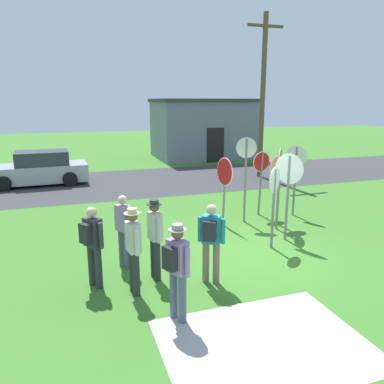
{
  "coord_description": "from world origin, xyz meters",
  "views": [
    {
      "loc": [
        -4.14,
        -7.87,
        3.7
      ],
      "look_at": [
        -1.03,
        1.46,
        1.3
      ],
      "focal_mm": 35.09,
      "sensor_mm": 36.0,
      "label": 1
    }
  ],
  "objects_px": {
    "person_in_dark_shirt": "(155,235)",
    "stop_sign_nearest": "(274,194)",
    "stop_sign_rear_left": "(279,174)",
    "stop_sign_leaning_left": "(224,179)",
    "stop_sign_center_cluster": "(279,178)",
    "utility_pole": "(263,94)",
    "person_with_sunhat": "(124,227)",
    "person_near_signs": "(93,241)",
    "stop_sign_rear_right": "(261,173)",
    "stop_sign_tallest": "(288,181)",
    "stop_sign_low_front": "(296,168)",
    "person_on_left": "(133,246)",
    "parked_car_on_street": "(39,169)",
    "person_in_teal": "(211,238)",
    "person_holding_notes": "(177,266)",
    "stop_sign_far_back": "(246,167)"
  },
  "relations": [
    {
      "from": "parked_car_on_street",
      "to": "stop_sign_nearest",
      "type": "bearing_deg",
      "value": -58.49
    },
    {
      "from": "person_in_dark_shirt",
      "to": "stop_sign_center_cluster",
      "type": "bearing_deg",
      "value": 28.74
    },
    {
      "from": "person_in_dark_shirt",
      "to": "person_on_left",
      "type": "xyz_separation_m",
      "value": [
        -0.54,
        -0.49,
        0.0
      ]
    },
    {
      "from": "stop_sign_tallest",
      "to": "stop_sign_rear_right",
      "type": "bearing_deg",
      "value": 79.28
    },
    {
      "from": "stop_sign_far_back",
      "to": "person_near_signs",
      "type": "relative_size",
      "value": 1.56
    },
    {
      "from": "stop_sign_tallest",
      "to": "person_holding_notes",
      "type": "relative_size",
      "value": 1.36
    },
    {
      "from": "parked_car_on_street",
      "to": "person_in_dark_shirt",
      "type": "height_order",
      "value": "person_in_dark_shirt"
    },
    {
      "from": "stop_sign_rear_left",
      "to": "person_in_teal",
      "type": "xyz_separation_m",
      "value": [
        -3.08,
        -2.54,
        -0.67
      ]
    },
    {
      "from": "stop_sign_low_front",
      "to": "person_on_left",
      "type": "height_order",
      "value": "stop_sign_low_front"
    },
    {
      "from": "stop_sign_tallest",
      "to": "person_in_dark_shirt",
      "type": "distance_m",
      "value": 4.1
    },
    {
      "from": "person_near_signs",
      "to": "stop_sign_rear_left",
      "type": "bearing_deg",
      "value": 20.01
    },
    {
      "from": "parked_car_on_street",
      "to": "utility_pole",
      "type": "bearing_deg",
      "value": -8.42
    },
    {
      "from": "person_in_teal",
      "to": "person_with_sunhat",
      "type": "relative_size",
      "value": 1.0
    },
    {
      "from": "parked_car_on_street",
      "to": "stop_sign_far_back",
      "type": "bearing_deg",
      "value": -50.68
    },
    {
      "from": "stop_sign_rear_left",
      "to": "person_near_signs",
      "type": "bearing_deg",
      "value": -159.99
    },
    {
      "from": "utility_pole",
      "to": "stop_sign_low_front",
      "type": "xyz_separation_m",
      "value": [
        -2.08,
        -6.17,
        -2.43
      ]
    },
    {
      "from": "person_in_dark_shirt",
      "to": "stop_sign_nearest",
      "type": "bearing_deg",
      "value": 13.04
    },
    {
      "from": "person_near_signs",
      "to": "stop_sign_far_back",
      "type": "bearing_deg",
      "value": 31.24
    },
    {
      "from": "person_holding_notes",
      "to": "person_in_teal",
      "type": "xyz_separation_m",
      "value": [
        1.04,
        1.09,
        -0.03
      ]
    },
    {
      "from": "person_in_dark_shirt",
      "to": "stop_sign_far_back",
      "type": "bearing_deg",
      "value": 39.65
    },
    {
      "from": "stop_sign_low_front",
      "to": "utility_pole",
      "type": "bearing_deg",
      "value": 71.4
    },
    {
      "from": "stop_sign_leaning_left",
      "to": "stop_sign_rear_right",
      "type": "bearing_deg",
      "value": 20.99
    },
    {
      "from": "parked_car_on_street",
      "to": "person_on_left",
      "type": "height_order",
      "value": "person_on_left"
    },
    {
      "from": "utility_pole",
      "to": "stop_sign_rear_right",
      "type": "height_order",
      "value": "utility_pole"
    },
    {
      "from": "stop_sign_rear_left",
      "to": "person_on_left",
      "type": "xyz_separation_m",
      "value": [
        -4.65,
        -2.46,
        -0.66
      ]
    },
    {
      "from": "utility_pole",
      "to": "person_near_signs",
      "type": "height_order",
      "value": "utility_pole"
    },
    {
      "from": "stop_sign_rear_right",
      "to": "stop_sign_rear_left",
      "type": "xyz_separation_m",
      "value": [
        -0.2,
        -1.42,
        0.23
      ]
    },
    {
      "from": "stop_sign_nearest",
      "to": "stop_sign_center_cluster",
      "type": "relative_size",
      "value": 0.99
    },
    {
      "from": "stop_sign_nearest",
      "to": "stop_sign_rear_right",
      "type": "relative_size",
      "value": 1.0
    },
    {
      "from": "stop_sign_far_back",
      "to": "stop_sign_rear_right",
      "type": "distance_m",
      "value": 0.98
    },
    {
      "from": "stop_sign_low_front",
      "to": "person_with_sunhat",
      "type": "height_order",
      "value": "stop_sign_low_front"
    },
    {
      "from": "parked_car_on_street",
      "to": "person_on_left",
      "type": "xyz_separation_m",
      "value": [
        2.35,
        -11.22,
        0.3
      ]
    },
    {
      "from": "person_near_signs",
      "to": "person_in_dark_shirt",
      "type": "relative_size",
      "value": 0.97
    },
    {
      "from": "person_in_dark_shirt",
      "to": "stop_sign_rear_right",
      "type": "bearing_deg",
      "value": 38.18
    },
    {
      "from": "utility_pole",
      "to": "stop_sign_tallest",
      "type": "bearing_deg",
      "value": -113.82
    },
    {
      "from": "utility_pole",
      "to": "person_in_dark_shirt",
      "type": "distance_m",
      "value": 12.21
    },
    {
      "from": "parked_car_on_street",
      "to": "stop_sign_rear_left",
      "type": "relative_size",
      "value": 1.82
    },
    {
      "from": "person_in_teal",
      "to": "utility_pole",
      "type": "bearing_deg",
      "value": 56.73
    },
    {
      "from": "utility_pole",
      "to": "person_on_left",
      "type": "bearing_deg",
      "value": -129.47
    },
    {
      "from": "stop_sign_far_back",
      "to": "person_in_teal",
      "type": "relative_size",
      "value": 1.56
    },
    {
      "from": "stop_sign_leaning_left",
      "to": "person_holding_notes",
      "type": "bearing_deg",
      "value": -121.9
    },
    {
      "from": "utility_pole",
      "to": "person_holding_notes",
      "type": "relative_size",
      "value": 4.39
    },
    {
      "from": "utility_pole",
      "to": "person_with_sunhat",
      "type": "height_order",
      "value": "utility_pole"
    },
    {
      "from": "stop_sign_leaning_left",
      "to": "stop_sign_tallest",
      "type": "bearing_deg",
      "value": -56.08
    },
    {
      "from": "stop_sign_rear_right",
      "to": "stop_sign_leaning_left",
      "type": "xyz_separation_m",
      "value": [
        -1.54,
        -0.59,
        0.0
      ]
    },
    {
      "from": "parked_car_on_street",
      "to": "stop_sign_nearest",
      "type": "height_order",
      "value": "stop_sign_nearest"
    },
    {
      "from": "stop_sign_low_front",
      "to": "stop_sign_far_back",
      "type": "xyz_separation_m",
      "value": [
        -1.86,
        -0.12,
        0.17
      ]
    },
    {
      "from": "person_near_signs",
      "to": "stop_sign_rear_right",
      "type": "bearing_deg",
      "value": 31.2
    },
    {
      "from": "stop_sign_rear_left",
      "to": "stop_sign_leaning_left",
      "type": "xyz_separation_m",
      "value": [
        -1.34,
        0.83,
        -0.22
      ]
    },
    {
      "from": "stop_sign_tallest",
      "to": "stop_sign_far_back",
      "type": "height_order",
      "value": "stop_sign_far_back"
    }
  ]
}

